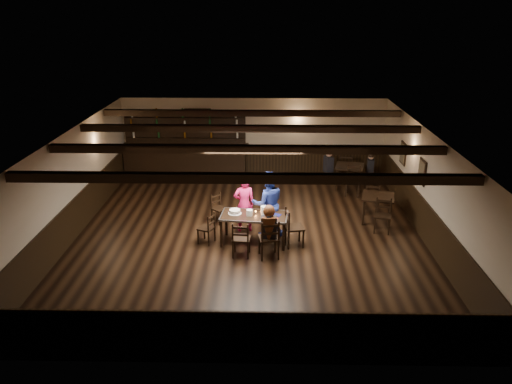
{
  "coord_description": "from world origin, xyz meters",
  "views": [
    {
      "loc": [
        0.42,
        -11.81,
        5.62
      ],
      "look_at": [
        0.18,
        0.2,
        1.12
      ],
      "focal_mm": 35.0,
      "sensor_mm": 36.0,
      "label": 1
    }
  ],
  "objects_px": {
    "bar_counter": "(186,156)",
    "chair_near_right": "(269,236)",
    "man_blue": "(268,204)",
    "woman_pink": "(244,204)",
    "dining_table": "(254,218)",
    "cake": "(235,212)",
    "chair_near_left": "(241,237)"
  },
  "relations": [
    {
      "from": "woman_pink",
      "to": "cake",
      "type": "xyz_separation_m",
      "value": [
        -0.21,
        -0.62,
        0.04
      ]
    },
    {
      "from": "dining_table",
      "to": "bar_counter",
      "type": "distance_m",
      "value": 5.72
    },
    {
      "from": "dining_table",
      "to": "chair_near_left",
      "type": "relative_size",
      "value": 1.94
    },
    {
      "from": "woman_pink",
      "to": "bar_counter",
      "type": "relative_size",
      "value": 0.35
    },
    {
      "from": "chair_near_right",
      "to": "man_blue",
      "type": "height_order",
      "value": "man_blue"
    },
    {
      "from": "dining_table",
      "to": "woman_pink",
      "type": "bearing_deg",
      "value": 111.05
    },
    {
      "from": "chair_near_left",
      "to": "bar_counter",
      "type": "xyz_separation_m",
      "value": [
        -2.2,
        5.94,
        0.21
      ]
    },
    {
      "from": "chair_near_right",
      "to": "chair_near_left",
      "type": "bearing_deg",
      "value": 175.33
    },
    {
      "from": "dining_table",
      "to": "bar_counter",
      "type": "height_order",
      "value": "bar_counter"
    },
    {
      "from": "dining_table",
      "to": "chair_near_right",
      "type": "bearing_deg",
      "value": -65.72
    },
    {
      "from": "woman_pink",
      "to": "man_blue",
      "type": "distance_m",
      "value": 0.67
    },
    {
      "from": "man_blue",
      "to": "cake",
      "type": "bearing_deg",
      "value": 14.25
    },
    {
      "from": "dining_table",
      "to": "chair_near_left",
      "type": "distance_m",
      "value": 0.86
    },
    {
      "from": "man_blue",
      "to": "bar_counter",
      "type": "relative_size",
      "value": 0.4
    },
    {
      "from": "chair_near_right",
      "to": "woman_pink",
      "type": "xyz_separation_m",
      "value": [
        -0.65,
        1.55,
        0.19
      ]
    },
    {
      "from": "man_blue",
      "to": "bar_counter",
      "type": "distance_m",
      "value": 5.48
    },
    {
      "from": "chair_near_left",
      "to": "man_blue",
      "type": "xyz_separation_m",
      "value": [
        0.63,
        1.26,
        0.35
      ]
    },
    {
      "from": "chair_near_left",
      "to": "cake",
      "type": "distance_m",
      "value": 0.94
    },
    {
      "from": "dining_table",
      "to": "man_blue",
      "type": "height_order",
      "value": "man_blue"
    },
    {
      "from": "bar_counter",
      "to": "woman_pink",
      "type": "bearing_deg",
      "value": -63.46
    },
    {
      "from": "cake",
      "to": "bar_counter",
      "type": "relative_size",
      "value": 0.08
    },
    {
      "from": "chair_near_left",
      "to": "chair_near_right",
      "type": "relative_size",
      "value": 0.91
    },
    {
      "from": "woman_pink",
      "to": "man_blue",
      "type": "bearing_deg",
      "value": 148.08
    },
    {
      "from": "chair_near_right",
      "to": "cake",
      "type": "relative_size",
      "value": 2.92
    },
    {
      "from": "chair_near_left",
      "to": "man_blue",
      "type": "height_order",
      "value": "man_blue"
    },
    {
      "from": "dining_table",
      "to": "bar_counter",
      "type": "xyz_separation_m",
      "value": [
        -2.49,
        5.15,
        0.05
      ]
    },
    {
      "from": "man_blue",
      "to": "dining_table",
      "type": "bearing_deg",
      "value": 43.08
    },
    {
      "from": "chair_near_left",
      "to": "bar_counter",
      "type": "relative_size",
      "value": 0.2
    },
    {
      "from": "bar_counter",
      "to": "chair_near_right",
      "type": "bearing_deg",
      "value": -64.4
    },
    {
      "from": "woman_pink",
      "to": "bar_counter",
      "type": "xyz_separation_m",
      "value": [
        -2.22,
        4.44,
        -0.03
      ]
    },
    {
      "from": "dining_table",
      "to": "chair_near_left",
      "type": "height_order",
      "value": "chair_near_left"
    },
    {
      "from": "chair_near_right",
      "to": "woman_pink",
      "type": "distance_m",
      "value": 1.69
    }
  ]
}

